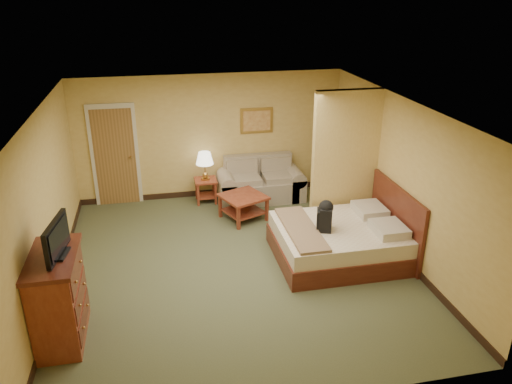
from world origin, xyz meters
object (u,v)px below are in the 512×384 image
object	(u,v)px
loveseat	(260,186)
dresser	(58,298)
coffee_table	(243,202)
bed	(344,240)

from	to	relation	value
loveseat	dresser	size ratio (longest dim) A/B	1.47
coffee_table	bed	bearing A→B (deg)	-52.18
coffee_table	bed	size ratio (longest dim) A/B	0.47
bed	dresser	bearing A→B (deg)	-164.14
coffee_table	loveseat	bearing A→B (deg)	59.25
dresser	bed	world-z (taller)	dresser
dresser	loveseat	bearing A→B (deg)	48.48
dresser	bed	bearing A→B (deg)	15.86
loveseat	coffee_table	world-z (taller)	loveseat
dresser	bed	size ratio (longest dim) A/B	0.57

